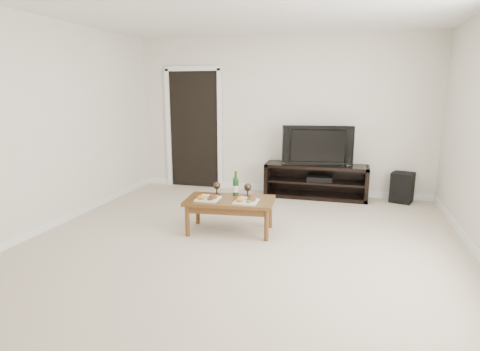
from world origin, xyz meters
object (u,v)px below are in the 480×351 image
object	(u,v)px
television	(317,145)
subwoofer	(402,187)
media_console	(316,181)
coffee_table	(230,215)

from	to	relation	value
television	subwoofer	distance (m)	1.48
media_console	television	distance (m)	0.59
media_console	subwoofer	size ratio (longest dim) A/B	3.49
media_console	coffee_table	world-z (taller)	media_console
television	subwoofer	world-z (taller)	television
coffee_table	television	bearing A→B (deg)	65.06
media_console	subwoofer	distance (m)	1.34
subwoofer	coffee_table	xyz separation A→B (m)	(-2.22, -2.00, -0.03)
subwoofer	media_console	bearing A→B (deg)	-157.81
television	media_console	bearing A→B (deg)	-7.76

